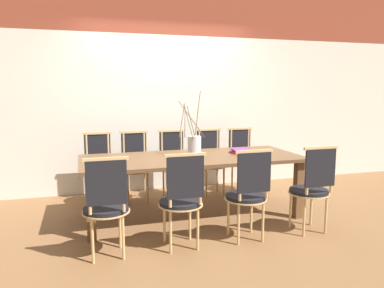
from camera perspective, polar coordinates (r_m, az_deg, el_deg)
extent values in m
plane|color=brown|center=(4.57, 0.00, -10.89)|extent=(16.00, 16.00, 0.00)
cube|color=beige|center=(5.67, -4.05, 4.69)|extent=(12.00, 0.06, 2.29)
cube|color=brown|center=(5.80, -4.22, 20.68)|extent=(12.00, 0.06, 0.91)
cube|color=brown|center=(4.39, 0.00, -2.19)|extent=(2.56, 1.05, 0.04)
cube|color=brown|center=(3.90, -15.17, -9.35)|extent=(0.09, 0.09, 0.68)
cube|color=brown|center=(4.58, 15.89, -6.70)|extent=(0.09, 0.09, 0.68)
cube|color=brown|center=(4.70, -15.47, -6.31)|extent=(0.09, 0.09, 0.68)
cube|color=brown|center=(5.29, 11.01, -4.55)|extent=(0.09, 0.09, 0.68)
cylinder|color=black|center=(3.50, -12.95, -9.62)|extent=(0.40, 0.40, 0.04)
cylinder|color=tan|center=(3.51, -12.94, -9.98)|extent=(0.43, 0.43, 0.01)
cylinder|color=tan|center=(3.69, -15.05, -12.48)|extent=(0.03, 0.03, 0.42)
cylinder|color=tan|center=(3.71, -10.91, -12.26)|extent=(0.03, 0.03, 0.42)
cylinder|color=tan|center=(3.45, -14.91, -14.00)|extent=(0.03, 0.03, 0.42)
cylinder|color=tan|center=(3.46, -10.45, -13.75)|extent=(0.03, 0.03, 0.42)
cylinder|color=tan|center=(3.26, -15.39, -6.30)|extent=(0.03, 0.03, 0.48)
cylinder|color=tan|center=(3.28, -10.42, -6.07)|extent=(0.03, 0.03, 0.48)
cube|color=black|center=(3.25, -12.90, -5.80)|extent=(0.34, 0.02, 0.39)
cube|color=tan|center=(3.22, -13.03, -2.27)|extent=(0.38, 0.03, 0.03)
cylinder|color=black|center=(3.61, -1.75, -8.87)|extent=(0.40, 0.40, 0.04)
cylinder|color=tan|center=(3.61, -1.75, -9.22)|extent=(0.43, 0.43, 0.01)
cylinder|color=tan|center=(3.77, -4.23, -11.77)|extent=(0.03, 0.03, 0.42)
cylinder|color=tan|center=(3.83, -0.32, -11.41)|extent=(0.03, 0.03, 0.42)
cylinder|color=tan|center=(3.53, -3.28, -13.19)|extent=(0.03, 0.03, 0.42)
cylinder|color=tan|center=(3.60, 0.89, -12.77)|extent=(0.03, 0.03, 0.42)
cylinder|color=tan|center=(3.34, -3.36, -5.65)|extent=(0.03, 0.03, 0.48)
cylinder|color=tan|center=(3.42, 1.27, -5.33)|extent=(0.03, 0.03, 0.48)
cube|color=black|center=(3.37, -0.99, -5.11)|extent=(0.34, 0.02, 0.39)
cube|color=tan|center=(3.33, -1.03, -1.70)|extent=(0.38, 0.03, 0.03)
cylinder|color=black|center=(3.83, 8.18, -7.92)|extent=(0.40, 0.40, 0.04)
cylinder|color=tan|center=(3.83, 8.17, -8.26)|extent=(0.43, 0.43, 0.01)
cylinder|color=tan|center=(3.96, 5.55, -10.78)|extent=(0.03, 0.03, 0.42)
cylinder|color=tan|center=(4.06, 9.03, -10.35)|extent=(0.03, 0.03, 0.42)
cylinder|color=tan|center=(3.73, 7.10, -12.01)|extent=(0.03, 0.03, 0.42)
cylinder|color=tan|center=(3.84, 10.75, -11.51)|extent=(0.03, 0.03, 0.42)
cylinder|color=tan|center=(3.55, 7.35, -4.85)|extent=(0.03, 0.03, 0.48)
cylinder|color=tan|center=(3.68, 11.39, -4.51)|extent=(0.03, 0.03, 0.48)
cube|color=black|center=(3.60, 9.45, -4.32)|extent=(0.34, 0.02, 0.39)
cube|color=tan|center=(3.57, 9.49, -1.13)|extent=(0.38, 0.03, 0.03)
cylinder|color=black|center=(4.18, 17.37, -6.83)|extent=(0.40, 0.40, 0.04)
cylinder|color=tan|center=(4.19, 17.36, -7.14)|extent=(0.43, 0.43, 0.01)
cylinder|color=tan|center=(4.28, 14.77, -9.56)|extent=(0.03, 0.03, 0.42)
cylinder|color=tan|center=(4.42, 17.71, -9.11)|extent=(0.03, 0.03, 0.42)
cylinder|color=tan|center=(4.07, 16.72, -10.57)|extent=(0.03, 0.03, 0.42)
cylinder|color=tan|center=(4.22, 19.74, -10.05)|extent=(0.03, 0.03, 0.42)
cylinder|color=tan|center=(3.90, 17.22, -3.97)|extent=(0.03, 0.03, 0.48)
cylinder|color=tan|center=(4.07, 20.53, -3.64)|extent=(0.03, 0.03, 0.48)
cube|color=black|center=(3.98, 18.97, -3.48)|extent=(0.34, 0.02, 0.39)
cube|color=tan|center=(3.94, 19.06, -0.58)|extent=(0.38, 0.03, 0.03)
cylinder|color=black|center=(5.06, -14.00, -4.08)|extent=(0.40, 0.40, 0.04)
cylinder|color=tan|center=(5.07, -13.99, -4.34)|extent=(0.43, 0.43, 0.01)
cylinder|color=tan|center=(4.99, -12.32, -6.89)|extent=(0.03, 0.03, 0.42)
cylinder|color=tan|center=(4.98, -15.35, -7.03)|extent=(0.03, 0.03, 0.42)
cylinder|color=tan|center=(5.25, -12.55, -6.15)|extent=(0.03, 0.03, 0.42)
cylinder|color=tan|center=(5.24, -15.42, -6.28)|extent=(0.03, 0.03, 0.42)
cylinder|color=tan|center=(5.19, -12.64, -0.81)|extent=(0.03, 0.03, 0.48)
cylinder|color=tan|center=(5.18, -15.76, -0.95)|extent=(0.03, 0.03, 0.48)
cube|color=black|center=(5.18, -14.21, -0.61)|extent=(0.34, 0.02, 0.39)
cube|color=tan|center=(5.15, -14.29, 1.61)|extent=(0.38, 0.03, 0.03)
cylinder|color=black|center=(5.10, -8.50, -3.81)|extent=(0.40, 0.40, 0.04)
cylinder|color=tan|center=(5.11, -8.49, -4.07)|extent=(0.43, 0.43, 0.01)
cylinder|color=tan|center=(5.05, -6.75, -6.58)|extent=(0.03, 0.03, 0.42)
cylinder|color=tan|center=(5.01, -9.72, -6.75)|extent=(0.03, 0.03, 0.42)
cylinder|color=tan|center=(5.30, -7.24, -5.87)|extent=(0.03, 0.03, 0.42)
cylinder|color=tan|center=(5.27, -10.07, -6.03)|extent=(0.03, 0.03, 0.42)
cylinder|color=tan|center=(5.24, -7.30, -0.58)|extent=(0.03, 0.03, 0.48)
cylinder|color=tan|center=(5.21, -10.37, -0.72)|extent=(0.03, 0.03, 0.48)
cube|color=black|center=(5.23, -8.84, -0.38)|extent=(0.34, 0.02, 0.39)
cube|color=tan|center=(5.19, -8.89, 1.82)|extent=(0.38, 0.03, 0.03)
cylinder|color=black|center=(5.20, -2.68, -3.50)|extent=(0.40, 0.40, 0.04)
cylinder|color=tan|center=(5.21, -2.67, -3.75)|extent=(0.43, 0.43, 0.01)
cylinder|color=tan|center=(5.17, -0.88, -6.18)|extent=(0.03, 0.03, 0.42)
cylinder|color=tan|center=(5.10, -3.74, -6.38)|extent=(0.03, 0.03, 0.42)
cylinder|color=tan|center=(5.41, -1.64, -5.51)|extent=(0.03, 0.03, 0.42)
cylinder|color=tan|center=(5.35, -4.37, -5.69)|extent=(0.03, 0.03, 0.42)
cylinder|color=tan|center=(5.36, -1.67, -0.33)|extent=(0.03, 0.03, 0.48)
cylinder|color=tan|center=(5.29, -4.63, -0.46)|extent=(0.03, 0.03, 0.48)
cube|color=black|center=(5.32, -3.16, -0.13)|extent=(0.34, 0.02, 0.39)
cube|color=tan|center=(5.29, -3.16, 2.03)|extent=(0.38, 0.03, 0.03)
cylinder|color=black|center=(5.36, 3.08, -3.15)|extent=(0.40, 0.40, 0.04)
cylinder|color=tan|center=(5.37, 3.08, -3.39)|extent=(0.43, 0.43, 0.01)
cylinder|color=tan|center=(5.34, 4.87, -5.73)|extent=(0.03, 0.03, 0.42)
cylinder|color=tan|center=(5.25, 2.19, -5.95)|extent=(0.03, 0.03, 0.42)
cylinder|color=tan|center=(5.58, 3.88, -5.11)|extent=(0.03, 0.03, 0.42)
cylinder|color=tan|center=(5.49, 1.30, -5.30)|extent=(0.03, 0.03, 0.42)
cylinder|color=tan|center=(5.52, 3.88, -0.08)|extent=(0.03, 0.03, 0.48)
cylinder|color=tan|center=(5.43, 1.09, -0.21)|extent=(0.03, 0.03, 0.48)
cube|color=black|center=(5.48, 2.48, 0.11)|extent=(0.34, 0.02, 0.39)
cube|color=tan|center=(5.45, 2.51, 2.21)|extent=(0.38, 0.03, 0.03)
cylinder|color=black|center=(5.55, 7.95, -2.82)|extent=(0.40, 0.40, 0.04)
cylinder|color=tan|center=(5.55, 7.94, -3.06)|extent=(0.43, 0.43, 0.01)
cylinder|color=tan|center=(5.54, 9.71, -5.31)|extent=(0.03, 0.03, 0.42)
cylinder|color=tan|center=(5.43, 7.21, -5.53)|extent=(0.03, 0.03, 0.42)
cylinder|color=tan|center=(5.77, 8.55, -4.73)|extent=(0.03, 0.03, 0.42)
cylinder|color=tan|center=(5.66, 6.14, -4.93)|extent=(0.03, 0.03, 0.42)
cylinder|color=tan|center=(5.72, 8.57, 0.13)|extent=(0.03, 0.03, 0.48)
cylinder|color=tan|center=(5.60, 5.96, 0.01)|extent=(0.03, 0.03, 0.48)
cube|color=black|center=(5.66, 7.26, 0.32)|extent=(0.34, 0.02, 0.39)
cube|color=tan|center=(5.63, 7.32, 2.35)|extent=(0.38, 0.03, 0.03)
cylinder|color=silver|center=(4.45, 0.38, -0.28)|extent=(0.16, 0.16, 0.23)
cylinder|color=brown|center=(4.37, -0.22, 3.49)|extent=(0.08, 0.13, 0.37)
cylinder|color=brown|center=(4.44, 0.87, 4.66)|extent=(0.05, 0.10, 0.53)
cylinder|color=brown|center=(4.42, -1.09, 3.46)|extent=(0.08, 0.22, 0.36)
cylinder|color=brown|center=(4.45, -1.53, 3.69)|extent=(0.15, 0.28, 0.39)
cylinder|color=brown|center=(4.37, -0.58, 3.58)|extent=(0.07, 0.18, 0.38)
cylinder|color=brown|center=(4.27, -0.03, 3.75)|extent=(0.28, 0.16, 0.42)
cube|color=maroon|center=(4.67, 7.26, -1.26)|extent=(0.24, 0.18, 0.02)
cube|color=#842D8C|center=(4.66, 7.47, -1.04)|extent=(0.19, 0.16, 0.02)
cube|color=#842D8C|center=(4.65, 7.37, -0.84)|extent=(0.19, 0.18, 0.02)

